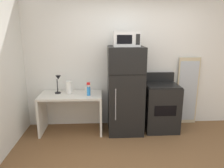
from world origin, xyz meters
name	(u,v)px	position (x,y,z in m)	size (l,w,h in m)	color
wall_back_white	(133,62)	(0.00, 1.70, 1.30)	(5.00, 0.10, 2.60)	white
desk	(71,106)	(-1.23, 1.33, 0.52)	(1.17, 0.60, 0.75)	silver
desk_lamp	(58,81)	(-1.46, 1.40, 0.99)	(0.14, 0.12, 0.35)	black
paper_towel_roll	(69,87)	(-1.26, 1.39, 0.87)	(0.11, 0.11, 0.24)	white
spray_bottle	(89,90)	(-0.88, 1.24, 0.85)	(0.06, 0.06, 0.25)	#2D8CEA
coffee_mug	(87,90)	(-0.92, 1.45, 0.80)	(0.08, 0.08, 0.10)	white
refrigerator	(125,90)	(-0.19, 1.30, 0.82)	(0.65, 0.68, 1.64)	black
microwave	(126,39)	(-0.19, 1.28, 1.77)	(0.46, 0.35, 0.26)	silver
oven_range	(161,107)	(0.52, 1.33, 0.47)	(0.64, 0.61, 1.10)	black
leaning_mirror	(187,91)	(1.13, 1.59, 0.70)	(0.44, 0.03, 1.40)	#C6B793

